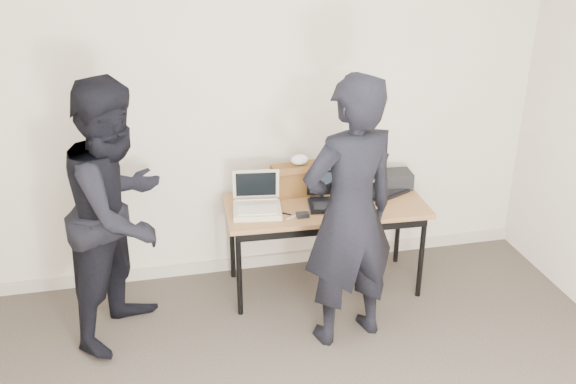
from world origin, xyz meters
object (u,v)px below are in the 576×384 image
object	(u,v)px
leather_satchel	(296,179)
person_typist	(350,214)
desk	(326,212)
laptop_center	(330,197)
person_observer	(119,212)
laptop_right	(379,184)
laptop_beige	(257,204)
equipment_box	(396,179)

from	to	relation	value
leather_satchel	person_typist	xyz separation A→B (m)	(0.16, -0.85, 0.09)
desk	person_typist	xyz separation A→B (m)	(-0.02, -0.62, 0.28)
laptop_center	person_observer	bearing A→B (deg)	-163.35
laptop_right	person_observer	bearing A→B (deg)	164.20
laptop_beige	laptop_right	bearing A→B (deg)	16.54
laptop_center	equipment_box	world-z (taller)	laptop_center
laptop_right	person_typist	xyz separation A→B (m)	(-0.49, -0.78, 0.16)
laptop_beige	laptop_center	xyz separation A→B (m)	(0.55, -0.00, 0.00)
desk	laptop_right	xyz separation A→B (m)	(0.47, 0.16, 0.12)
laptop_center	desk	bearing A→B (deg)	-161.50
person_typist	equipment_box	bearing A→B (deg)	-142.44
leather_satchel	equipment_box	size ratio (longest dim) A/B	1.65
laptop_center	person_observer	xyz separation A→B (m)	(-1.51, -0.22, 0.14)
laptop_beige	leather_satchel	size ratio (longest dim) A/B	1.03
leather_satchel	equipment_box	xyz separation A→B (m)	(0.81, -0.04, -0.06)
desk	laptop_center	bearing A→B (deg)	12.50
desk	laptop_center	size ratio (longest dim) A/B	4.23
person_typist	laptop_right	bearing A→B (deg)	-135.92
desk	person_typist	world-z (taller)	person_typist
laptop_center	equipment_box	size ratio (longest dim) A/B	1.58
leather_satchel	equipment_box	bearing A→B (deg)	-8.10
laptop_center	laptop_right	size ratio (longest dim) A/B	0.80
laptop_center	person_observer	world-z (taller)	person_observer
person_observer	desk	bearing A→B (deg)	-50.16
laptop_beige	laptop_center	distance (m)	0.55
laptop_center	person_observer	size ratio (longest dim) A/B	0.20
laptop_center	equipment_box	distance (m)	0.63
equipment_box	person_typist	xyz separation A→B (m)	(-0.65, -0.81, 0.15)
laptop_right	equipment_box	size ratio (longest dim) A/B	1.97
desk	laptop_center	xyz separation A→B (m)	(0.03, 0.01, 0.11)
equipment_box	desk	bearing A→B (deg)	-163.07
laptop_center	equipment_box	xyz separation A→B (m)	(0.60, 0.19, 0.01)
laptop_right	equipment_box	bearing A→B (deg)	-16.26
laptop_beige	person_observer	bearing A→B (deg)	-159.38
person_typist	person_observer	distance (m)	1.52
leather_satchel	person_observer	world-z (taller)	person_observer
person_typist	person_observer	size ratio (longest dim) A/B	1.02
person_typist	laptop_center	bearing A→B (deg)	-108.24
laptop_beige	equipment_box	xyz separation A→B (m)	(1.15, 0.19, 0.01)
leather_satchel	equipment_box	world-z (taller)	leather_satchel
equipment_box	person_observer	distance (m)	2.15
laptop_center	leather_satchel	distance (m)	0.31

